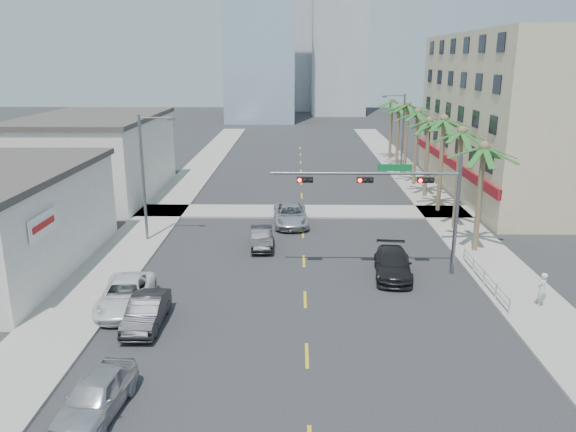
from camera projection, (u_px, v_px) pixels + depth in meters
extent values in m
plane|color=#262628|center=(306.00, 334.00, 26.68)|extent=(260.00, 260.00, 0.00)
cube|color=gray|center=(449.00, 219.00, 45.73)|extent=(4.00, 120.00, 0.15)
cube|color=gray|center=(157.00, 217.00, 46.10)|extent=(4.00, 120.00, 0.15)
cube|color=gray|center=(302.00, 212.00, 47.84)|extent=(80.00, 4.00, 0.15)
cube|color=#C4B18A|center=(534.00, 115.00, 53.20)|extent=(15.00, 28.00, 15.00)
cube|color=maroon|center=(450.00, 162.00, 54.53)|extent=(0.30, 28.00, 0.80)
cube|color=beige|center=(96.00, 158.00, 52.96)|extent=(11.00, 18.00, 7.20)
cube|color=#99B2C6|center=(260.00, 0.00, 111.78)|extent=(14.00, 14.00, 48.00)
cube|color=#ADADB2|center=(287.00, 24.00, 141.39)|extent=(16.00, 16.00, 42.00)
cylinder|color=slate|center=(456.00, 217.00, 33.27)|extent=(0.24, 0.24, 7.20)
cylinder|color=slate|center=(365.00, 173.00, 32.65)|extent=(11.00, 0.16, 0.16)
cube|color=#0C662D|center=(395.00, 168.00, 32.53)|extent=(2.00, 0.05, 0.40)
cube|color=black|center=(425.00, 180.00, 32.55)|extent=(0.95, 0.28, 0.32)
sphere|color=#FF0C05|center=(421.00, 181.00, 32.40)|extent=(0.22, 0.22, 0.22)
cube|color=black|center=(365.00, 180.00, 32.60)|extent=(0.95, 0.28, 0.32)
sphere|color=#FF0C05|center=(360.00, 180.00, 32.46)|extent=(0.22, 0.22, 0.22)
cube|color=black|center=(305.00, 180.00, 32.66)|extent=(0.95, 0.28, 0.32)
sphere|color=#FF0C05|center=(300.00, 180.00, 32.51)|extent=(0.22, 0.22, 0.22)
cylinder|color=brown|center=(479.00, 201.00, 37.08)|extent=(0.36, 0.36, 7.20)
cylinder|color=brown|center=(458.00, 181.00, 42.04)|extent=(0.36, 0.36, 7.56)
cylinder|color=brown|center=(441.00, 166.00, 47.00)|extent=(0.36, 0.36, 7.92)
cylinder|color=brown|center=(427.00, 160.00, 52.10)|extent=(0.36, 0.36, 7.20)
cylinder|color=brown|center=(415.00, 149.00, 57.06)|extent=(0.36, 0.36, 7.56)
cylinder|color=brown|center=(406.00, 140.00, 62.02)|extent=(0.36, 0.36, 7.92)
cylinder|color=brown|center=(398.00, 137.00, 67.12)|extent=(0.36, 0.36, 7.20)
cylinder|color=brown|center=(391.00, 130.00, 72.08)|extent=(0.36, 0.36, 7.56)
cylinder|color=slate|center=(143.00, 180.00, 39.12)|extent=(0.20, 0.20, 9.00)
cylinder|color=slate|center=(155.00, 118.00, 37.94)|extent=(2.20, 0.12, 0.12)
cube|color=slate|center=(171.00, 119.00, 37.95)|extent=(0.50, 0.25, 0.18)
cylinder|color=slate|center=(403.00, 135.00, 61.88)|extent=(0.20, 0.20, 9.00)
cylinder|color=slate|center=(395.00, 96.00, 60.73)|extent=(2.20, 0.12, 0.12)
cube|color=slate|center=(384.00, 97.00, 60.78)|extent=(0.50, 0.25, 0.18)
cylinder|color=silver|center=(484.00, 277.00, 32.15)|extent=(0.08, 8.00, 0.08)
cylinder|color=silver|center=(485.00, 272.00, 32.06)|extent=(0.08, 8.00, 0.08)
cylinder|color=silver|center=(509.00, 308.00, 28.31)|extent=(0.08, 0.08, 1.00)
cylinder|color=silver|center=(496.00, 292.00, 30.24)|extent=(0.08, 0.08, 1.00)
cylinder|color=silver|center=(484.00, 278.00, 32.17)|extent=(0.08, 0.08, 1.00)
cylinder|color=silver|center=(474.00, 266.00, 34.09)|extent=(0.08, 0.08, 1.00)
cylinder|color=silver|center=(464.00, 255.00, 36.02)|extent=(0.08, 0.08, 1.00)
imported|color=silver|center=(96.00, 395.00, 20.50)|extent=(2.29, 4.69, 1.54)
imported|color=black|center=(146.00, 312.00, 27.36)|extent=(1.61, 4.49, 1.47)
imported|color=white|center=(126.00, 295.00, 29.30)|extent=(3.00, 5.64, 1.51)
imported|color=black|center=(262.00, 238.00, 38.81)|extent=(1.79, 4.32, 1.39)
imported|color=silver|center=(291.00, 215.00, 44.13)|extent=(2.93, 5.75, 1.55)
imported|color=black|center=(393.00, 264.00, 33.67)|extent=(2.63, 5.41, 1.52)
imported|color=silver|center=(542.00, 289.00, 29.20)|extent=(0.79, 0.75, 1.82)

